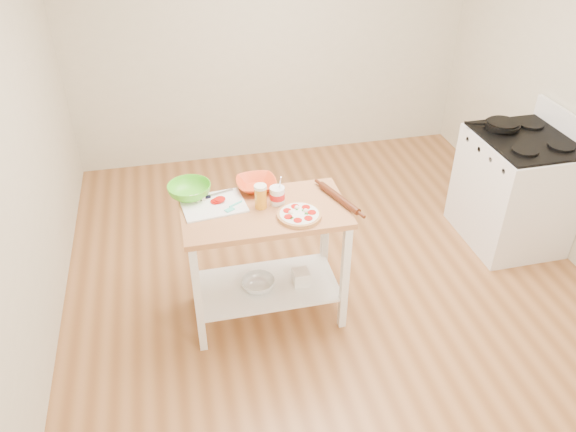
{
  "coord_description": "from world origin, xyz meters",
  "views": [
    {
      "loc": [
        -1.05,
        -3.15,
        2.89
      ],
      "look_at": [
        -0.38,
        -0.2,
        0.83
      ],
      "focal_mm": 35.0,
      "sensor_mm": 36.0,
      "label": 1
    }
  ],
  "objects_px": {
    "spatula": "(233,207)",
    "beer_pint": "(261,196)",
    "green_bowl": "(190,191)",
    "gas_stove": "(515,189)",
    "yogurt_tub": "(277,195)",
    "prep_island": "(265,241)",
    "pizza": "(299,215)",
    "rolling_pin": "(339,198)",
    "skillet": "(502,125)",
    "orange_bowl": "(256,184)",
    "knife": "(210,196)",
    "shelf_bin": "(301,277)",
    "shelf_glass_bowl": "(258,284)",
    "cutting_board": "(213,204)"
  },
  "relations": [
    {
      "from": "rolling_pin",
      "to": "spatula",
      "type": "bearing_deg",
      "value": 174.57
    },
    {
      "from": "spatula",
      "to": "beer_pint",
      "type": "xyz_separation_m",
      "value": [
        0.18,
        -0.02,
        0.07
      ]
    },
    {
      "from": "yogurt_tub",
      "to": "pizza",
      "type": "bearing_deg",
      "value": -60.84
    },
    {
      "from": "prep_island",
      "to": "beer_pint",
      "type": "relative_size",
      "value": 6.59
    },
    {
      "from": "spatula",
      "to": "orange_bowl",
      "type": "bearing_deg",
      "value": 17.66
    },
    {
      "from": "skillet",
      "to": "beer_pint",
      "type": "distance_m",
      "value": 2.17
    },
    {
      "from": "shelf_glass_bowl",
      "to": "orange_bowl",
      "type": "bearing_deg",
      "value": 78.42
    },
    {
      "from": "skillet",
      "to": "spatula",
      "type": "relative_size",
      "value": 3.29
    },
    {
      "from": "gas_stove",
      "to": "shelf_bin",
      "type": "relative_size",
      "value": 10.05
    },
    {
      "from": "spatula",
      "to": "yogurt_tub",
      "type": "xyz_separation_m",
      "value": [
        0.29,
        -0.0,
        0.04
      ]
    },
    {
      "from": "pizza",
      "to": "rolling_pin",
      "type": "xyz_separation_m",
      "value": [
        0.3,
        0.12,
        0.01
      ]
    },
    {
      "from": "rolling_pin",
      "to": "shelf_bin",
      "type": "distance_m",
      "value": 0.66
    },
    {
      "from": "green_bowl",
      "to": "shelf_glass_bowl",
      "type": "distance_m",
      "value": 0.81
    },
    {
      "from": "prep_island",
      "to": "beer_pint",
      "type": "distance_m",
      "value": 0.34
    },
    {
      "from": "spatula",
      "to": "yogurt_tub",
      "type": "relative_size",
      "value": 0.61
    },
    {
      "from": "shelf_bin",
      "to": "green_bowl",
      "type": "bearing_deg",
      "value": 156.53
    },
    {
      "from": "prep_island",
      "to": "knife",
      "type": "xyz_separation_m",
      "value": [
        -0.33,
        0.21,
        0.27
      ]
    },
    {
      "from": "cutting_board",
      "to": "shelf_glass_bowl",
      "type": "relative_size",
      "value": 1.87
    },
    {
      "from": "shelf_bin",
      "to": "beer_pint",
      "type": "bearing_deg",
      "value": 164.87
    },
    {
      "from": "spatula",
      "to": "knife",
      "type": "distance_m",
      "value": 0.2
    },
    {
      "from": "pizza",
      "to": "orange_bowl",
      "type": "bearing_deg",
      "value": 117.14
    },
    {
      "from": "gas_stove",
      "to": "yogurt_tub",
      "type": "relative_size",
      "value": 5.23
    },
    {
      "from": "skillet",
      "to": "orange_bowl",
      "type": "distance_m",
      "value": 2.1
    },
    {
      "from": "prep_island",
      "to": "orange_bowl",
      "type": "xyz_separation_m",
      "value": [
        -0.01,
        0.26,
        0.29
      ]
    },
    {
      "from": "spatula",
      "to": "green_bowl",
      "type": "distance_m",
      "value": 0.33
    },
    {
      "from": "orange_bowl",
      "to": "green_bowl",
      "type": "distance_m",
      "value": 0.45
    },
    {
      "from": "pizza",
      "to": "rolling_pin",
      "type": "bearing_deg",
      "value": 21.69
    },
    {
      "from": "shelf_glass_bowl",
      "to": "cutting_board",
      "type": "bearing_deg",
      "value": 151.13
    },
    {
      "from": "skillet",
      "to": "rolling_pin",
      "type": "height_order",
      "value": "skillet"
    },
    {
      "from": "spatula",
      "to": "beer_pint",
      "type": "height_order",
      "value": "beer_pint"
    },
    {
      "from": "prep_island",
      "to": "rolling_pin",
      "type": "height_order",
      "value": "rolling_pin"
    },
    {
      "from": "prep_island",
      "to": "yogurt_tub",
      "type": "distance_m",
      "value": 0.33
    },
    {
      "from": "beer_pint",
      "to": "shelf_bin",
      "type": "height_order",
      "value": "beer_pint"
    },
    {
      "from": "gas_stove",
      "to": "yogurt_tub",
      "type": "xyz_separation_m",
      "value": [
        -2.08,
        -0.42,
        0.49
      ]
    },
    {
      "from": "shelf_glass_bowl",
      "to": "shelf_bin",
      "type": "bearing_deg",
      "value": -3.58
    },
    {
      "from": "green_bowl",
      "to": "rolling_pin",
      "type": "distance_m",
      "value": 0.99
    },
    {
      "from": "green_bowl",
      "to": "rolling_pin",
      "type": "bearing_deg",
      "value": -16.21
    },
    {
      "from": "gas_stove",
      "to": "skillet",
      "type": "xyz_separation_m",
      "value": [
        -0.12,
        0.2,
        0.5
      ]
    },
    {
      "from": "prep_island",
      "to": "cutting_board",
      "type": "xyz_separation_m",
      "value": [
        -0.32,
        0.12,
        0.26
      ]
    },
    {
      "from": "skillet",
      "to": "shelf_glass_bowl",
      "type": "bearing_deg",
      "value": -142.04
    },
    {
      "from": "orange_bowl",
      "to": "prep_island",
      "type": "bearing_deg",
      "value": -88.79
    },
    {
      "from": "cutting_board",
      "to": "yogurt_tub",
      "type": "relative_size",
      "value": 2.04
    },
    {
      "from": "green_bowl",
      "to": "shelf_glass_bowl",
      "type": "relative_size",
      "value": 1.24
    },
    {
      "from": "pizza",
      "to": "beer_pint",
      "type": "height_order",
      "value": "beer_pint"
    },
    {
      "from": "prep_island",
      "to": "green_bowl",
      "type": "relative_size",
      "value": 3.73
    },
    {
      "from": "shelf_bin",
      "to": "rolling_pin",
      "type": "bearing_deg",
      "value": 5.59
    },
    {
      "from": "spatula",
      "to": "cutting_board",
      "type": "bearing_deg",
      "value": 120.37
    },
    {
      "from": "gas_stove",
      "to": "beer_pint",
      "type": "height_order",
      "value": "gas_stove"
    },
    {
      "from": "knife",
      "to": "yogurt_tub",
      "type": "bearing_deg",
      "value": -36.76
    },
    {
      "from": "knife",
      "to": "green_bowl",
      "type": "distance_m",
      "value": 0.14
    }
  ]
}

